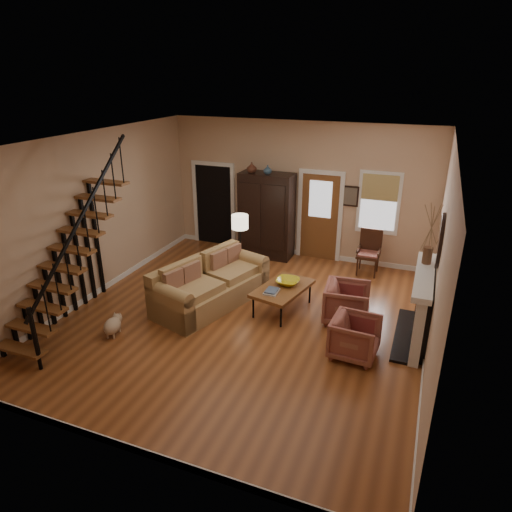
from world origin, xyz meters
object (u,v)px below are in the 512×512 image
(sofa, at_px, (211,283))
(coffee_table, at_px, (282,299))
(side_chair, at_px, (369,253))
(armchair_right, at_px, (347,303))
(floor_lamp, at_px, (240,250))
(armoire, at_px, (267,216))
(armchair_left, at_px, (355,337))

(sofa, xyz_separation_m, coffee_table, (1.40, 0.26, -0.21))
(sofa, height_order, side_chair, side_chair)
(armchair_right, xyz_separation_m, floor_lamp, (-2.49, 0.81, 0.40))
(side_chair, bearing_deg, sofa, -135.79)
(floor_lamp, relative_size, side_chair, 1.52)
(coffee_table, bearing_deg, armoire, 116.57)
(sofa, relative_size, armchair_right, 3.00)
(armchair_left, xyz_separation_m, armchair_right, (-0.34, 1.07, 0.03))
(armchair_right, bearing_deg, coffee_table, 87.09)
(armchair_left, bearing_deg, coffee_table, 60.47)
(side_chair, bearing_deg, armchair_left, -84.82)
(armchair_right, bearing_deg, armchair_left, -167.36)
(armchair_right, bearing_deg, side_chair, -6.01)
(armoire, height_order, side_chair, armoire)
(sofa, bearing_deg, coffee_table, 27.53)
(floor_lamp, xyz_separation_m, side_chair, (2.53, 1.49, -0.27))
(armoire, bearing_deg, sofa, -92.65)
(armoire, bearing_deg, side_chair, -4.48)
(coffee_table, bearing_deg, sofa, -169.55)
(armoire, distance_m, side_chair, 2.61)
(armchair_left, bearing_deg, floor_lamp, 59.83)
(armchair_left, bearing_deg, armoire, 42.08)
(sofa, bearing_deg, armoire, 104.43)
(coffee_table, relative_size, armchair_left, 1.72)
(coffee_table, bearing_deg, armchair_left, -32.99)
(floor_lamp, height_order, side_chair, floor_lamp)
(coffee_table, bearing_deg, side_chair, 61.50)
(armoire, distance_m, armchair_right, 3.61)
(armchair_left, bearing_deg, sofa, 79.05)
(armoire, bearing_deg, armchair_right, -44.87)
(armoire, relative_size, armchair_left, 2.78)
(coffee_table, xyz_separation_m, armchair_right, (1.24, 0.05, 0.12))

